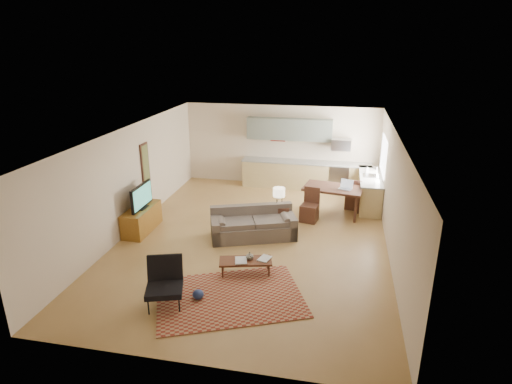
% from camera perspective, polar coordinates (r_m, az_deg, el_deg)
% --- Properties ---
extents(room, '(9.00, 9.00, 9.00)m').
position_cam_1_polar(room, '(10.30, -0.33, 0.50)').
color(room, '#9D743F').
rests_on(room, ground).
extents(kitchen_counter_back, '(4.26, 0.64, 0.92)m').
position_cam_1_polar(kitchen_counter_back, '(14.39, 6.61, 2.28)').
color(kitchen_counter_back, tan).
rests_on(kitchen_counter_back, ground).
extents(kitchen_counter_right, '(0.64, 2.26, 0.92)m').
position_cam_1_polar(kitchen_counter_right, '(13.26, 14.89, 0.20)').
color(kitchen_counter_right, tan).
rests_on(kitchen_counter_right, ground).
extents(kitchen_range, '(0.62, 0.62, 0.90)m').
position_cam_1_polar(kitchen_range, '(14.35, 10.98, 1.95)').
color(kitchen_range, '#A5A8AD').
rests_on(kitchen_range, ground).
extents(kitchen_microwave, '(0.62, 0.40, 0.35)m').
position_cam_1_polar(kitchen_microwave, '(14.08, 11.27, 6.24)').
color(kitchen_microwave, '#A5A8AD').
rests_on(kitchen_microwave, room).
extents(upper_cabinets, '(2.80, 0.34, 0.70)m').
position_cam_1_polar(upper_cabinets, '(14.23, 4.47, 8.35)').
color(upper_cabinets, slate).
rests_on(upper_cabinets, room).
extents(window_right, '(0.02, 1.40, 1.05)m').
position_cam_1_polar(window_right, '(12.98, 16.64, 4.65)').
color(window_right, white).
rests_on(window_right, room).
extents(wall_art_left, '(0.06, 0.42, 1.10)m').
position_cam_1_polar(wall_art_left, '(12.08, -14.55, 3.75)').
color(wall_art_left, olive).
rests_on(wall_art_left, room).
extents(triptych, '(1.70, 0.04, 0.50)m').
position_cam_1_polar(triptych, '(14.46, 2.93, 7.75)').
color(triptych, beige).
rests_on(triptych, room).
extents(rug, '(3.31, 2.86, 0.02)m').
position_cam_1_polar(rug, '(8.58, -3.52, -13.79)').
color(rug, maroon).
rests_on(rug, floor).
extents(sofa, '(2.39, 1.65, 0.76)m').
position_cam_1_polar(sofa, '(10.74, -0.37, -4.22)').
color(sofa, '#61554C').
rests_on(sofa, floor).
extents(coffee_table, '(1.19, 0.70, 0.34)m').
position_cam_1_polar(coffee_table, '(9.24, -1.40, -9.96)').
color(coffee_table, '#472313').
rests_on(coffee_table, floor).
extents(book_a, '(0.40, 0.45, 0.03)m').
position_cam_1_polar(book_a, '(9.11, -2.81, -9.14)').
color(book_a, maroon).
rests_on(book_a, coffee_table).
extents(book_b, '(0.41, 0.44, 0.02)m').
position_cam_1_polar(book_b, '(9.24, 0.53, -8.70)').
color(book_b, navy).
rests_on(book_b, coffee_table).
extents(vase, '(0.24, 0.24, 0.17)m').
position_cam_1_polar(vase, '(9.16, -0.85, -8.46)').
color(vase, black).
rests_on(vase, coffee_table).
extents(armchair, '(0.97, 0.97, 0.89)m').
position_cam_1_polar(armchair, '(8.31, -12.14, -11.94)').
color(armchair, black).
rests_on(armchair, floor).
extents(tv_credenza, '(0.53, 1.38, 0.64)m').
position_cam_1_polar(tv_credenza, '(11.54, -14.99, -3.53)').
color(tv_credenza, brown).
rests_on(tv_credenza, floor).
extents(tv, '(0.11, 1.06, 0.64)m').
position_cam_1_polar(tv, '(11.29, -15.03, -0.58)').
color(tv, black).
rests_on(tv, tv_credenza).
extents(console_table, '(0.58, 0.41, 0.65)m').
position_cam_1_polar(console_table, '(11.26, 3.02, -3.42)').
color(console_table, '#3C2117').
rests_on(console_table, floor).
extents(table_lamp, '(0.36, 0.36, 0.52)m').
position_cam_1_polar(table_lamp, '(11.04, 3.07, -0.65)').
color(table_lamp, beige).
rests_on(table_lamp, console_table).
extents(dining_table, '(1.76, 1.19, 0.82)m').
position_cam_1_polar(dining_table, '(12.33, 10.16, -1.16)').
color(dining_table, '#3C2117').
rests_on(dining_table, floor).
extents(dining_chair_near, '(0.53, 0.55, 0.93)m').
position_cam_1_polar(dining_chair_near, '(11.77, 7.16, -1.75)').
color(dining_chair_near, '#3C2117').
rests_on(dining_chair_near, floor).
extents(dining_chair_far, '(0.50, 0.52, 0.93)m').
position_cam_1_polar(dining_chair_far, '(12.89, 12.92, -0.16)').
color(dining_chair_far, '#3C2117').
rests_on(dining_chair_far, floor).
extents(laptop, '(0.41, 0.36, 0.26)m').
position_cam_1_polar(laptop, '(12.05, 11.83, 0.96)').
color(laptop, '#A5A8AD').
rests_on(laptop, dining_table).
extents(soap_bottle, '(0.12, 0.12, 0.19)m').
position_cam_1_polar(soap_bottle, '(13.42, 14.61, 2.95)').
color(soap_bottle, beige).
rests_on(soap_bottle, kitchen_counter_right).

